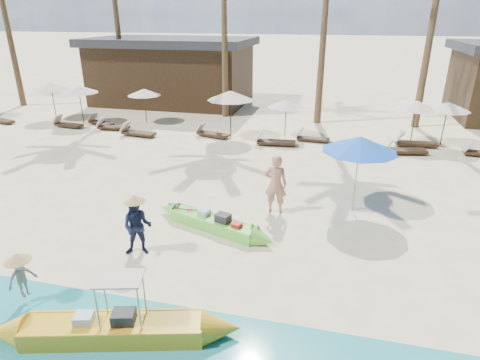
% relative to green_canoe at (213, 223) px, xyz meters
% --- Properties ---
extents(ground, '(240.00, 240.00, 0.00)m').
position_rel_green_canoe_xyz_m(ground, '(-0.01, -0.86, -0.19)').
color(ground, beige).
rests_on(ground, ground).
extents(green_canoe, '(4.31, 1.71, 0.57)m').
position_rel_green_canoe_xyz_m(green_canoe, '(0.00, 0.00, 0.00)').
color(green_canoe, '#6DD841').
rests_on(green_canoe, ground).
extents(yellow_canoe, '(5.27, 1.74, 1.39)m').
position_rel_green_canoe_xyz_m(yellow_canoe, '(-0.56, -4.51, 0.04)').
color(yellow_canoe, gold).
rests_on(yellow_canoe, ground).
extents(tourist, '(0.70, 0.47, 1.89)m').
position_rel_green_canoe_xyz_m(tourist, '(1.56, 1.49, 0.75)').
color(tourist, tan).
rests_on(tourist, ground).
extents(vendor_green, '(0.88, 0.76, 1.54)m').
position_rel_green_canoe_xyz_m(vendor_green, '(-1.47, -1.67, 0.58)').
color(vendor_green, '#161D3E').
rests_on(vendor_green, ground).
extents(vendor_yellow, '(0.56, 0.69, 0.93)m').
position_rel_green_canoe_xyz_m(vendor_yellow, '(-2.95, -4.00, 0.45)').
color(vendor_yellow, gray).
rests_on(vendor_yellow, ground).
extents(blue_umbrella, '(2.25, 2.25, 2.42)m').
position_rel_green_canoe_xyz_m(blue_umbrella, '(3.93, 2.20, 1.99)').
color(blue_umbrella, '#99999E').
rests_on(blue_umbrella, ground).
extents(resort_parasol_2, '(2.05, 2.05, 2.11)m').
position_rel_green_canoe_xyz_m(resort_parasol_2, '(-12.98, 10.45, 1.71)').
color(resort_parasol_2, '#362516').
rests_on(resort_parasol_2, ground).
extents(lounger_2_left, '(1.69, 0.84, 0.55)m').
position_rel_green_canoe_xyz_m(lounger_2_left, '(-15.38, 8.82, -0.01)').
color(lounger_2_left, '#362516').
rests_on(lounger_2_left, ground).
extents(resort_parasol_3, '(2.07, 2.07, 2.13)m').
position_rel_green_canoe_xyz_m(resort_parasol_3, '(-10.76, 9.86, 1.73)').
color(resort_parasol_3, '#362516').
rests_on(resort_parasol_3, ground).
extents(lounger_3_left, '(1.75, 0.73, 0.58)m').
position_rel_green_canoe_xyz_m(lounger_3_left, '(-11.13, 8.88, 0.00)').
color(lounger_3_left, '#362516').
rests_on(lounger_3_left, ground).
extents(lounger_3_right, '(1.72, 0.98, 0.56)m').
position_rel_green_canoe_xyz_m(lounger_3_right, '(-9.64, 9.71, -0.00)').
color(lounger_3_right, '#362516').
rests_on(lounger_3_right, ground).
extents(resort_parasol_4, '(1.85, 1.85, 1.91)m').
position_rel_green_canoe_xyz_m(resort_parasol_4, '(-7.37, 10.90, 1.53)').
color(resort_parasol_4, '#362516').
rests_on(resort_parasol_4, ground).
extents(lounger_4_left, '(1.77, 0.67, 0.59)m').
position_rel_green_canoe_xyz_m(lounger_4_left, '(-8.47, 8.97, 0.01)').
color(lounger_4_left, '#362516').
rests_on(lounger_4_left, ground).
extents(lounger_4_right, '(1.88, 0.74, 0.62)m').
position_rel_green_canoe_xyz_m(lounger_4_right, '(-6.62, 8.22, 0.02)').
color(lounger_4_right, '#362516').
rests_on(lounger_4_right, ground).
extents(resort_parasol_5, '(2.26, 2.26, 2.33)m').
position_rel_green_canoe_xyz_m(resort_parasol_5, '(-1.90, 9.12, 1.91)').
color(resort_parasol_5, '#362516').
rests_on(resort_parasol_5, ground).
extents(lounger_5_left, '(1.85, 0.98, 0.60)m').
position_rel_green_canoe_xyz_m(lounger_5_left, '(-2.91, 8.97, 0.01)').
color(lounger_5_left, '#362516').
rests_on(lounger_5_left, ground).
extents(resort_parasol_6, '(1.81, 1.81, 1.87)m').
position_rel_green_canoe_xyz_m(resort_parasol_6, '(0.73, 9.89, 1.49)').
color(resort_parasol_6, '#362516').
rests_on(resort_parasol_6, ground).
extents(lounger_6_left, '(1.95, 0.74, 0.65)m').
position_rel_green_canoe_xyz_m(lounger_6_left, '(0.39, 8.31, 0.03)').
color(lounger_6_left, '#362516').
rests_on(lounger_6_left, ground).
extents(lounger_6_right, '(1.64, 0.59, 0.55)m').
position_rel_green_canoe_xyz_m(lounger_6_right, '(2.06, 9.36, -0.01)').
color(lounger_6_right, '#362516').
rests_on(lounger_6_right, ground).
extents(resort_parasol_7, '(2.00, 2.00, 2.06)m').
position_rel_green_canoe_xyz_m(resort_parasol_7, '(6.75, 10.15, 1.66)').
color(resort_parasol_7, '#362516').
rests_on(resort_parasol_7, ground).
extents(lounger_7_left, '(2.04, 0.99, 0.66)m').
position_rel_green_canoe_xyz_m(lounger_7_left, '(6.12, 8.37, 0.03)').
color(lounger_7_left, '#362516').
rests_on(lounger_7_left, ground).
extents(lounger_7_right, '(1.99, 0.72, 0.67)m').
position_rel_green_canoe_xyz_m(lounger_7_right, '(6.78, 9.66, 0.03)').
color(lounger_7_right, '#362516').
rests_on(lounger_7_right, ground).
extents(resort_parasol_8, '(1.99, 1.99, 2.05)m').
position_rel_green_canoe_xyz_m(resort_parasol_8, '(8.10, 10.24, 1.66)').
color(resort_parasol_8, '#362516').
rests_on(resort_parasol_8, ground).
extents(pavilion_west, '(10.80, 6.60, 4.30)m').
position_rel_green_canoe_xyz_m(pavilion_west, '(-8.01, 16.64, 2.00)').
color(pavilion_west, '#362516').
rests_on(pavilion_west, ground).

